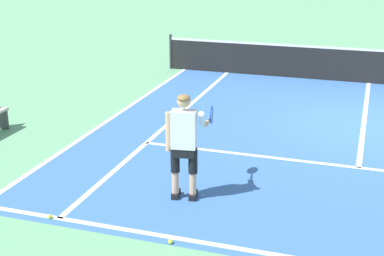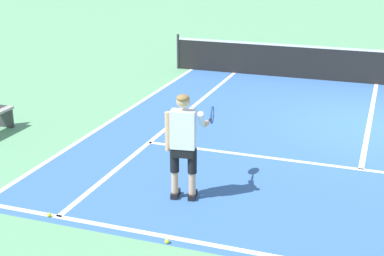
% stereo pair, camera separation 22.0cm
% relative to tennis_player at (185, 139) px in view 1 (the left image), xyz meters
% --- Properties ---
extents(ground_plane, '(80.00, 80.00, 0.00)m').
position_rel_tennis_player_xyz_m(ground_plane, '(2.58, 4.70, -0.99)').
color(ground_plane, '#609E70').
extents(court_inner_surface, '(10.98, 10.15, 0.00)m').
position_rel_tennis_player_xyz_m(court_inner_surface, '(2.58, 3.63, -0.99)').
color(court_inner_surface, '#3866A8').
rests_on(court_inner_surface, ground).
extents(line_service, '(8.23, 0.10, 0.01)m').
position_rel_tennis_player_xyz_m(line_service, '(2.58, 2.11, -0.99)').
color(line_service, white).
rests_on(line_service, ground).
extents(line_centre_service, '(0.10, 6.40, 0.01)m').
position_rel_tennis_player_xyz_m(line_centre_service, '(2.58, 5.31, -0.99)').
color(line_centre_service, white).
rests_on(line_centre_service, ground).
extents(line_singles_left, '(0.10, 9.75, 0.01)m').
position_rel_tennis_player_xyz_m(line_singles_left, '(-1.54, 3.63, -0.99)').
color(line_singles_left, white).
rests_on(line_singles_left, ground).
extents(line_doubles_left, '(0.10, 9.75, 0.01)m').
position_rel_tennis_player_xyz_m(line_doubles_left, '(-2.91, 3.63, -0.99)').
color(line_doubles_left, white).
rests_on(line_doubles_left, ground).
extents(tennis_net, '(11.96, 0.08, 1.07)m').
position_rel_tennis_player_xyz_m(tennis_net, '(2.58, 8.51, -0.49)').
color(tennis_net, '#333338').
rests_on(tennis_net, ground).
extents(tennis_player, '(0.60, 1.18, 1.71)m').
position_rel_tennis_player_xyz_m(tennis_player, '(0.00, 0.00, 0.00)').
color(tennis_player, black).
rests_on(tennis_player, ground).
extents(tennis_ball_near_feet, '(0.07, 0.07, 0.07)m').
position_rel_tennis_player_xyz_m(tennis_ball_near_feet, '(0.27, -1.40, -0.96)').
color(tennis_ball_near_feet, '#CCE02D').
rests_on(tennis_ball_near_feet, ground).
extents(tennis_ball_by_baseline, '(0.07, 0.07, 0.07)m').
position_rel_tennis_player_xyz_m(tennis_ball_by_baseline, '(-1.66, -1.29, -0.96)').
color(tennis_ball_by_baseline, '#CCE02D').
rests_on(tennis_ball_by_baseline, ground).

